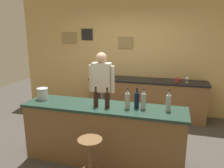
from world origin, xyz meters
TOP-DOWN VIEW (x-y plane):
  - ground_plane at (0.00, 0.00)m, footprint 10.00×10.00m
  - back_wall at (-0.01, 2.03)m, footprint 6.00×0.09m
  - bar_counter at (0.00, -0.40)m, footprint 2.49×0.60m
  - side_counter at (0.40, 1.65)m, footprint 2.70×0.56m
  - bartender at (-0.34, 0.57)m, footprint 0.52×0.21m
  - bar_stool at (0.02, -1.02)m, footprint 0.32×0.32m
  - wine_bottle_a at (-0.09, -0.46)m, footprint 0.07×0.07m
  - wine_bottle_b at (0.08, -0.45)m, footprint 0.07×0.07m
  - wine_bottle_c at (0.38, -0.42)m, footprint 0.07×0.07m
  - wine_bottle_d at (0.50, -0.35)m, footprint 0.07×0.07m
  - wine_bottle_e at (0.60, -0.37)m, footprint 0.07×0.07m
  - wine_bottle_f at (0.95, -0.36)m, footprint 0.07×0.07m
  - ice_bucket at (-1.06, -0.35)m, footprint 0.19×0.19m
  - wine_glass_a at (-0.77, 1.63)m, footprint 0.07×0.07m
  - wine_glass_b at (-0.43, 1.72)m, footprint 0.07×0.07m
  - wine_glass_c at (1.28, 1.62)m, footprint 0.07×0.07m
  - coffee_mug at (1.07, 1.60)m, footprint 0.12×0.08m

SIDE VIEW (x-z plane):
  - ground_plane at x=0.00m, z-range 0.00..0.00m
  - side_counter at x=0.40m, z-range 0.00..0.90m
  - bar_stool at x=0.02m, z-range 0.12..0.80m
  - bar_counter at x=0.00m, z-range 0.00..0.92m
  - bartender at x=-0.34m, z-range 0.13..1.75m
  - coffee_mug at x=1.07m, z-range 0.90..1.00m
  - wine_glass_a at x=-0.77m, z-range 0.93..1.09m
  - wine_glass_b at x=-0.43m, z-range 0.93..1.09m
  - wine_glass_c at x=1.28m, z-range 0.93..1.09m
  - ice_bucket at x=-1.06m, z-range 0.92..1.11m
  - wine_bottle_a at x=-0.09m, z-range 0.90..1.21m
  - wine_bottle_b at x=0.08m, z-range 0.90..1.21m
  - wine_bottle_c at x=0.38m, z-range 0.90..1.21m
  - wine_bottle_d at x=0.50m, z-range 0.90..1.21m
  - wine_bottle_e at x=0.60m, z-range 0.90..1.21m
  - wine_bottle_f at x=0.95m, z-range 0.90..1.21m
  - back_wall at x=-0.01m, z-range 0.00..2.80m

